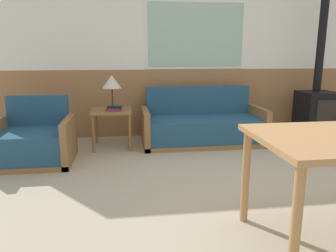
# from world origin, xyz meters

# --- Properties ---
(ground_plane) EXTENTS (16.00, 16.00, 0.00)m
(ground_plane) POSITION_xyz_m (0.00, 0.00, 0.00)
(ground_plane) COLOR #B2A58C
(wall_back) EXTENTS (7.20, 0.09, 2.70)m
(wall_back) POSITION_xyz_m (-0.01, 2.63, 1.36)
(wall_back) COLOR #996B42
(wall_back) RESTS_ON ground_plane
(couch) EXTENTS (1.76, 0.79, 0.81)m
(couch) POSITION_xyz_m (-0.16, 2.04, 0.24)
(couch) COLOR olive
(couch) RESTS_ON ground_plane
(armchair) EXTENTS (0.91, 0.79, 0.78)m
(armchair) POSITION_xyz_m (-2.39, 1.46, 0.24)
(armchair) COLOR olive
(armchair) RESTS_ON ground_plane
(side_table) EXTENTS (0.54, 0.54, 0.54)m
(side_table) POSITION_xyz_m (-1.47, 2.00, 0.45)
(side_table) COLOR olive
(side_table) RESTS_ON ground_plane
(table_lamp) EXTENTS (0.27, 0.27, 0.47)m
(table_lamp) POSITION_xyz_m (-1.46, 2.09, 0.91)
(table_lamp) COLOR #262628
(table_lamp) RESTS_ON side_table
(book_stack) EXTENTS (0.23, 0.16, 0.06)m
(book_stack) POSITION_xyz_m (-1.43, 1.90, 0.57)
(book_stack) COLOR #B22823
(book_stack) RESTS_ON side_table
(wood_stove) EXTENTS (0.52, 0.51, 2.43)m
(wood_stove) POSITION_xyz_m (1.64, 2.07, 0.56)
(wood_stove) COLOR black
(wood_stove) RESTS_ON ground_plane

